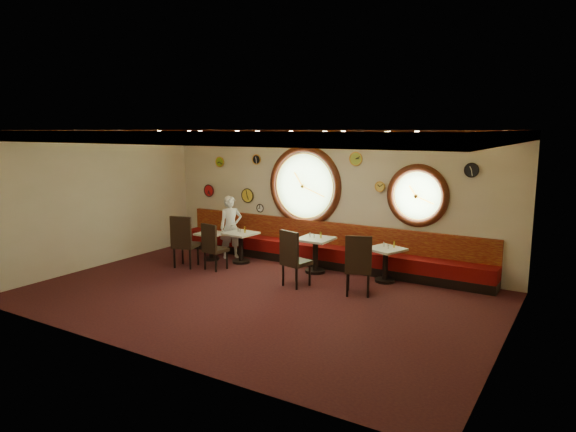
{
  "coord_description": "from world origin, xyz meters",
  "views": [
    {
      "loc": [
        5.53,
        -7.85,
        3.23
      ],
      "look_at": [
        0.25,
        0.8,
        1.5
      ],
      "focal_mm": 32.0,
      "sensor_mm": 36.0,
      "label": 1
    }
  ],
  "objects_px": {
    "chair_a": "(183,238)",
    "condiment_d_bottle": "(394,244)",
    "condiment_b_bottle": "(245,230)",
    "table_b": "(241,244)",
    "table_a": "(211,243)",
    "condiment_c_bottle": "(321,235)",
    "table_c": "(315,251)",
    "condiment_c_salt": "(310,235)",
    "chair_c": "(293,255)",
    "waiter": "(231,227)",
    "chair_b": "(212,244)",
    "condiment_d_pepper": "(388,247)",
    "condiment_a_pepper": "(211,231)",
    "condiment_a_salt": "(211,230)",
    "condiment_d_salt": "(384,244)",
    "condiment_b_pepper": "(240,230)",
    "condiment_c_pepper": "(314,236)",
    "chair_d": "(358,261)",
    "condiment_b_salt": "(238,230)",
    "condiment_a_bottle": "(215,229)",
    "table_d": "(385,261)"
  },
  "relations": [
    {
      "from": "table_c",
      "to": "condiment_d_bottle",
      "type": "bearing_deg",
      "value": 8.54
    },
    {
      "from": "table_b",
      "to": "condiment_a_salt",
      "type": "xyz_separation_m",
      "value": [
        -0.87,
        -0.08,
        0.25
      ]
    },
    {
      "from": "condiment_b_salt",
      "to": "condiment_a_bottle",
      "type": "xyz_separation_m",
      "value": [
        -0.65,
        -0.08,
        -0.03
      ]
    },
    {
      "from": "table_b",
      "to": "condiment_d_pepper",
      "type": "xyz_separation_m",
      "value": [
        3.64,
        0.27,
        0.31
      ]
    },
    {
      "from": "condiment_a_salt",
      "to": "condiment_d_bottle",
      "type": "relative_size",
      "value": 0.65
    },
    {
      "from": "condiment_b_bottle",
      "to": "condiment_d_bottle",
      "type": "bearing_deg",
      "value": 6.63
    },
    {
      "from": "chair_d",
      "to": "condiment_d_bottle",
      "type": "xyz_separation_m",
      "value": [
        0.25,
        1.29,
        0.12
      ]
    },
    {
      "from": "condiment_b_bottle",
      "to": "condiment_d_bottle",
      "type": "relative_size",
      "value": 1.1
    },
    {
      "from": "table_a",
      "to": "chair_d",
      "type": "height_order",
      "value": "chair_d"
    },
    {
      "from": "chair_b",
      "to": "condiment_a_bottle",
      "type": "bearing_deg",
      "value": 132.54
    },
    {
      "from": "condiment_a_pepper",
      "to": "condiment_d_pepper",
      "type": "xyz_separation_m",
      "value": [
        4.43,
        0.42,
        0.05
      ]
    },
    {
      "from": "chair_b",
      "to": "condiment_d_pepper",
      "type": "relative_size",
      "value": 7.84
    },
    {
      "from": "condiment_b_salt",
      "to": "chair_d",
      "type": "bearing_deg",
      "value": -13.73
    },
    {
      "from": "chair_b",
      "to": "chair_d",
      "type": "xyz_separation_m",
      "value": [
        3.61,
        0.04,
        0.07
      ]
    },
    {
      "from": "condiment_c_salt",
      "to": "waiter",
      "type": "relative_size",
      "value": 0.07
    },
    {
      "from": "table_b",
      "to": "condiment_c_salt",
      "type": "xyz_separation_m",
      "value": [
        1.81,
        0.19,
        0.38
      ]
    },
    {
      "from": "condiment_d_salt",
      "to": "condiment_b_pepper",
      "type": "bearing_deg",
      "value": -173.29
    },
    {
      "from": "chair_c",
      "to": "condiment_a_pepper",
      "type": "distance_m",
      "value": 2.99
    },
    {
      "from": "condiment_b_salt",
      "to": "condiment_c_pepper",
      "type": "xyz_separation_m",
      "value": [
        2.03,
        0.12,
        0.04
      ]
    },
    {
      "from": "table_a",
      "to": "condiment_b_bottle",
      "type": "relative_size",
      "value": 4.54
    },
    {
      "from": "chair_a",
      "to": "condiment_d_pepper",
      "type": "bearing_deg",
      "value": 1.43
    },
    {
      "from": "chair_c",
      "to": "condiment_c_bottle",
      "type": "bearing_deg",
      "value": 104.06
    },
    {
      "from": "condiment_d_pepper",
      "to": "condiment_b_bottle",
      "type": "bearing_deg",
      "value": -176.16
    },
    {
      "from": "table_c",
      "to": "condiment_c_salt",
      "type": "distance_m",
      "value": 0.38
    },
    {
      "from": "condiment_b_salt",
      "to": "condiment_b_bottle",
      "type": "xyz_separation_m",
      "value": [
        0.2,
        0.0,
        0.02
      ]
    },
    {
      "from": "condiment_a_salt",
      "to": "condiment_d_bottle",
      "type": "height_order",
      "value": "condiment_d_bottle"
    },
    {
      "from": "chair_d",
      "to": "chair_b",
      "type": "bearing_deg",
      "value": 158.15
    },
    {
      "from": "condiment_d_bottle",
      "to": "table_c",
      "type": "bearing_deg",
      "value": -171.46
    },
    {
      "from": "condiment_b_bottle",
      "to": "table_b",
      "type": "bearing_deg",
      "value": -162.5
    },
    {
      "from": "chair_c",
      "to": "condiment_a_salt",
      "type": "distance_m",
      "value": 3.08
    },
    {
      "from": "table_c",
      "to": "table_d",
      "type": "bearing_deg",
      "value": 4.58
    },
    {
      "from": "condiment_c_salt",
      "to": "condiment_c_pepper",
      "type": "relative_size",
      "value": 1.15
    },
    {
      "from": "table_c",
      "to": "condiment_a_salt",
      "type": "xyz_separation_m",
      "value": [
        -2.82,
        -0.26,
        0.22
      ]
    },
    {
      "from": "condiment_c_salt",
      "to": "waiter",
      "type": "bearing_deg",
      "value": 177.85
    },
    {
      "from": "table_c",
      "to": "condiment_c_salt",
      "type": "height_order",
      "value": "condiment_c_salt"
    },
    {
      "from": "condiment_c_salt",
      "to": "condiment_d_salt",
      "type": "relative_size",
      "value": 1.01
    },
    {
      "from": "waiter",
      "to": "condiment_d_pepper",
      "type": "bearing_deg",
      "value": -52.02
    },
    {
      "from": "condiment_b_salt",
      "to": "condiment_d_bottle",
      "type": "bearing_deg",
      "value": 6.34
    },
    {
      "from": "condiment_d_salt",
      "to": "condiment_b_bottle",
      "type": "distance_m",
      "value": 3.4
    },
    {
      "from": "chair_a",
      "to": "condiment_d_bottle",
      "type": "xyz_separation_m",
      "value": [
        4.57,
        1.51,
        0.1
      ]
    },
    {
      "from": "condiment_b_pepper",
      "to": "condiment_d_bottle",
      "type": "height_order",
      "value": "condiment_d_bottle"
    },
    {
      "from": "chair_a",
      "to": "condiment_d_pepper",
      "type": "distance_m",
      "value": 4.7
    },
    {
      "from": "condiment_a_pepper",
      "to": "condiment_a_salt",
      "type": "bearing_deg",
      "value": 138.79
    },
    {
      "from": "table_a",
      "to": "condiment_c_bottle",
      "type": "xyz_separation_m",
      "value": [
        2.87,
        0.38,
        0.44
      ]
    },
    {
      "from": "chair_a",
      "to": "condiment_a_pepper",
      "type": "bearing_deg",
      "value": 70.12
    },
    {
      "from": "chair_d",
      "to": "condiment_d_bottle",
      "type": "height_order",
      "value": "chair_d"
    },
    {
      "from": "condiment_a_pepper",
      "to": "waiter",
      "type": "relative_size",
      "value": 0.07
    },
    {
      "from": "table_b",
      "to": "condiment_b_salt",
      "type": "xyz_separation_m",
      "value": [
        -0.1,
        0.03,
        0.33
      ]
    },
    {
      "from": "condiment_a_salt",
      "to": "condiment_d_bottle",
      "type": "xyz_separation_m",
      "value": [
        4.57,
        0.53,
        0.08
      ]
    },
    {
      "from": "chair_a",
      "to": "condiment_a_pepper",
      "type": "height_order",
      "value": "chair_a"
    }
  ]
}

